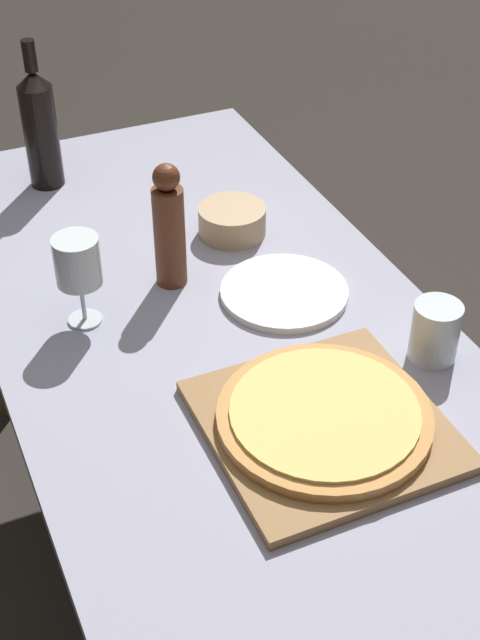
{
  "coord_description": "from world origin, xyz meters",
  "views": [
    {
      "loc": [
        -0.46,
        -1.15,
        1.71
      ],
      "look_at": [
        0.01,
        -0.07,
        0.8
      ],
      "focal_mm": 50.0,
      "sensor_mm": 36.0,
      "label": 1
    }
  ],
  "objects_px": {
    "small_bowl": "(232,221)",
    "wine_glass": "(78,263)",
    "pepper_mill": "(169,228)",
    "wine_bottle": "(40,127)",
    "pizza": "(324,415)"
  },
  "relations": [
    {
      "from": "pizza",
      "to": "wine_glass",
      "type": "height_order",
      "value": "wine_glass"
    },
    {
      "from": "small_bowl",
      "to": "wine_glass",
      "type": "bearing_deg",
      "value": -155.56
    },
    {
      "from": "pepper_mill",
      "to": "wine_glass",
      "type": "distance_m",
      "value": 0.19
    },
    {
      "from": "wine_glass",
      "to": "small_bowl",
      "type": "relative_size",
      "value": 1.26
    },
    {
      "from": "wine_bottle",
      "to": "wine_glass",
      "type": "distance_m",
      "value": 0.52
    },
    {
      "from": "pepper_mill",
      "to": "small_bowl",
      "type": "bearing_deg",
      "value": 32.64
    },
    {
      "from": "wine_bottle",
      "to": "small_bowl",
      "type": "relative_size",
      "value": 2.37
    },
    {
      "from": "pizza",
      "to": "small_bowl",
      "type": "distance_m",
      "value": 0.58
    },
    {
      "from": "pizza",
      "to": "pepper_mill",
      "type": "xyz_separation_m",
      "value": [
        -0.08,
        0.47,
        0.09
      ]
    },
    {
      "from": "pepper_mill",
      "to": "small_bowl",
      "type": "height_order",
      "value": "pepper_mill"
    },
    {
      "from": "pepper_mill",
      "to": "pizza",
      "type": "bearing_deg",
      "value": -80.81
    },
    {
      "from": "small_bowl",
      "to": "wine_bottle",
      "type": "bearing_deg",
      "value": 129.28
    },
    {
      "from": "wine_glass",
      "to": "small_bowl",
      "type": "height_order",
      "value": "wine_glass"
    },
    {
      "from": "wine_bottle",
      "to": "wine_glass",
      "type": "xyz_separation_m",
      "value": [
        -0.06,
        -0.52,
        -0.01
      ]
    },
    {
      "from": "pizza",
      "to": "pepper_mill",
      "type": "distance_m",
      "value": 0.48
    }
  ]
}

